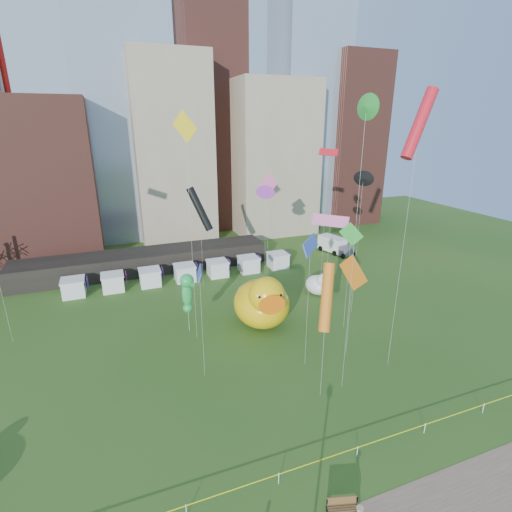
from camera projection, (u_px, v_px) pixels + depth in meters
name	position (u px, v px, depth m)	size (l,w,h in m)	color
ground	(279.00, 484.00, 24.94)	(160.00, 160.00, 0.00)	#244D18
skyline	(159.00, 126.00, 72.46)	(101.00, 23.00, 68.00)	brown
pavilion	(145.00, 261.00, 60.08)	(38.00, 6.00, 3.20)	black
vendor_tents	(185.00, 273.00, 56.65)	(33.24, 2.80, 2.40)	white
caution_tape	(279.00, 476.00, 24.71)	(50.00, 0.06, 0.90)	white
big_duck	(263.00, 302.00, 43.22)	(7.36, 9.17, 6.71)	yellow
small_duck	(319.00, 284.00, 51.80)	(3.69, 4.55, 3.31)	white
seahorse_green	(187.00, 290.00, 41.48)	(1.92, 2.18, 6.88)	silver
seahorse_purple	(266.00, 295.00, 41.96)	(1.45, 1.77, 5.95)	silver
park_bench	(343.00, 505.00, 22.96)	(1.99, 1.11, 0.97)	brown
box_truck	(334.00, 245.00, 68.63)	(4.07, 6.98, 2.80)	white
kite_0	(419.00, 124.00, 29.89)	(3.36, 1.71, 24.80)	silver
kite_1	(330.00, 221.00, 41.80)	(3.10, 3.37, 12.63)	silver
kite_2	(200.00, 209.00, 51.51)	(3.50, 2.82, 14.14)	silver
kite_3	(351.00, 236.00, 40.51)	(2.16, 1.48, 12.30)	silver
kite_5	(311.00, 245.00, 33.37)	(3.00, 3.20, 12.68)	silver
kite_6	(353.00, 273.00, 36.14)	(0.89, 3.43, 10.55)	silver
kite_7	(266.00, 192.00, 47.54)	(1.40, 1.23, 14.81)	silver
kite_8	(328.00, 153.00, 48.28)	(1.48, 2.75, 19.03)	silver
kite_9	(268.00, 186.00, 48.89)	(1.50, 2.63, 16.14)	silver
kite_10	(363.00, 179.00, 41.77)	(0.87, 1.60, 17.19)	silver
kite_11	(366.00, 108.00, 26.49)	(0.32, 1.81, 24.05)	silver
kite_12	(185.00, 132.00, 34.90)	(1.80, 2.34, 23.25)	silver
kite_13	(199.00, 274.00, 32.17)	(0.91, 2.53, 10.61)	silver
kite_14	(327.00, 297.00, 30.00)	(2.47, 3.03, 11.85)	silver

